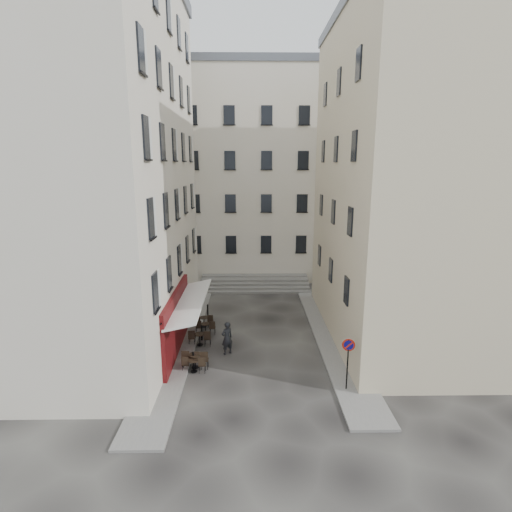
{
  "coord_description": "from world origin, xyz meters",
  "views": [
    {
      "loc": [
        -0.35,
        -19.5,
        10.18
      ],
      "look_at": [
        -0.01,
        4.0,
        4.77
      ],
      "focal_mm": 28.0,
      "sensor_mm": 36.0,
      "label": 1
    }
  ],
  "objects_px": {
    "no_parking_sign": "(348,354)",
    "pedestrian": "(227,338)",
    "bistro_table_b": "(195,359)",
    "bistro_table_a": "(194,364)"
  },
  "relations": [
    {
      "from": "no_parking_sign",
      "to": "pedestrian",
      "type": "relative_size",
      "value": 1.39
    },
    {
      "from": "bistro_table_b",
      "to": "pedestrian",
      "type": "xyz_separation_m",
      "value": [
        1.53,
        1.57,
        0.44
      ]
    },
    {
      "from": "no_parking_sign",
      "to": "bistro_table_b",
      "type": "xyz_separation_m",
      "value": [
        -7.21,
        2.24,
        -1.35
      ]
    },
    {
      "from": "no_parking_sign",
      "to": "bistro_table_a",
      "type": "relative_size",
      "value": 2.17
    },
    {
      "from": "bistro_table_a",
      "to": "bistro_table_b",
      "type": "height_order",
      "value": "bistro_table_b"
    },
    {
      "from": "no_parking_sign",
      "to": "pedestrian",
      "type": "distance_m",
      "value": 6.89
    },
    {
      "from": "bistro_table_a",
      "to": "bistro_table_b",
      "type": "xyz_separation_m",
      "value": [
        0.02,
        0.41,
        0.06
      ]
    },
    {
      "from": "pedestrian",
      "to": "bistro_table_a",
      "type": "bearing_deg",
      "value": 18.33
    },
    {
      "from": "bistro_table_a",
      "to": "pedestrian",
      "type": "xyz_separation_m",
      "value": [
        1.55,
        1.97,
        0.5
      ]
    },
    {
      "from": "no_parking_sign",
      "to": "pedestrian",
      "type": "xyz_separation_m",
      "value": [
        -5.68,
        3.81,
        -0.91
      ]
    }
  ]
}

